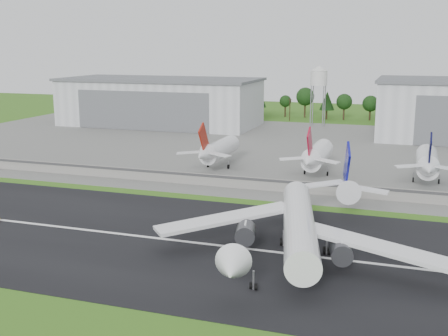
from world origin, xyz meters
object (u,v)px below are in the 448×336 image
(parked_jet_navy, at_px, (427,163))
(parked_jet_red_a, at_px, (217,150))
(parked_jet_red_b, at_px, (316,156))
(main_airliner, at_px, (298,231))

(parked_jet_navy, bearing_deg, parked_jet_red_a, -179.98)
(parked_jet_red_a, height_order, parked_jet_red_b, parked_jet_red_b)
(parked_jet_navy, bearing_deg, parked_jet_red_b, -180.00)
(parked_jet_red_a, relative_size, parked_jet_navy, 1.00)
(parked_jet_red_a, bearing_deg, parked_jet_navy, 0.02)
(main_airliner, relative_size, parked_jet_navy, 1.88)
(main_airliner, xyz_separation_m, parked_jet_red_a, (-39.50, 66.99, 1.31))
(parked_jet_red_b, relative_size, parked_jet_navy, 1.00)
(parked_jet_red_b, bearing_deg, parked_jet_red_a, -179.96)
(parked_jet_red_b, xyz_separation_m, parked_jet_navy, (31.77, 0.00, 0.01))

